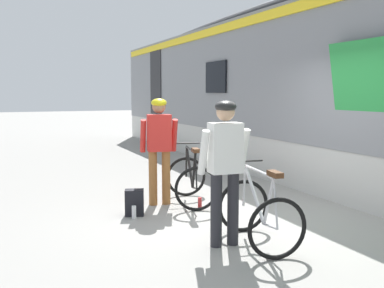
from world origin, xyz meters
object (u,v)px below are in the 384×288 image
backpack_on_platform (134,203)px  water_bottle_near_the_bikes (200,203)px  water_bottle_by_the_backpack (134,212)px  bicycle_far_silver (259,213)px  train_car (337,87)px  cyclist_near_in_red (159,142)px  bicycle_near_black (191,180)px  cyclist_far_in_white (225,160)px

backpack_on_platform → water_bottle_near_the_bikes: 1.08m
backpack_on_platform → water_bottle_by_the_backpack: bearing=-90.1°
bicycle_far_silver → backpack_on_platform: bearing=119.1°
train_car → cyclist_near_in_red: bearing=-172.0°
cyclist_near_in_red → water_bottle_near_the_bikes: 1.20m
bicycle_far_silver → bicycle_near_black: bearing=88.5°
water_bottle_near_the_bikes → water_bottle_by_the_backpack: water_bottle_by_the_backpack is taller
cyclist_near_in_red → bicycle_far_silver: (0.45, -2.32, -0.65)m
train_car → water_bottle_near_the_bikes: bearing=-163.5°
cyclist_far_in_white → bicycle_far_silver: cyclist_far_in_white is taller
train_car → water_bottle_near_the_bikes: (-3.74, -1.11, -1.88)m
backpack_on_platform → cyclist_far_in_white: bearing=-50.6°
bicycle_near_black → water_bottle_by_the_backpack: bearing=-156.4°
water_bottle_near_the_bikes → water_bottle_by_the_backpack: bearing=-173.8°
train_car → cyclist_far_in_white: train_car is taller
cyclist_near_in_red → backpack_on_platform: bearing=-140.5°
cyclist_far_in_white → water_bottle_near_the_bikes: (0.44, 1.65, -0.96)m
cyclist_far_in_white → water_bottle_near_the_bikes: bearing=75.2°
train_car → bicycle_near_black: bearing=-168.9°
bicycle_near_black → bicycle_far_silver: same height
cyclist_far_in_white → bicycle_near_black: (0.45, 2.03, -0.65)m
cyclist_far_in_white → bicycle_far_silver: (0.39, -0.15, -0.65)m
water_bottle_near_the_bikes → backpack_on_platform: bearing=177.7°
cyclist_far_in_white → water_bottle_by_the_backpack: (-0.69, 1.53, -0.96)m
cyclist_near_in_red → bicycle_near_black: 0.84m
bicycle_far_silver → water_bottle_by_the_backpack: (-1.09, 1.68, -0.30)m
cyclist_near_in_red → water_bottle_by_the_backpack: cyclist_near_in_red is taller
water_bottle_by_the_backpack → backpack_on_platform: bearing=71.0°
train_car → backpack_on_platform: train_car is taller
train_car → cyclist_far_in_white: bearing=-146.5°
cyclist_near_in_red → cyclist_far_in_white: 2.17m
cyclist_near_in_red → backpack_on_platform: (-0.57, -0.47, -0.85)m
cyclist_near_in_red → backpack_on_platform: cyclist_near_in_red is taller
train_car → bicycle_near_black: 4.10m
cyclist_near_in_red → water_bottle_by_the_backpack: bearing=-134.6°
bicycle_near_black → train_car: bearing=11.1°
bicycle_near_black → water_bottle_by_the_backpack: bicycle_near_black is taller
backpack_on_platform → train_car: bearing=31.3°
cyclist_near_in_red → backpack_on_platform: size_ratio=4.40×
cyclist_near_in_red → water_bottle_near_the_bikes: (0.50, -0.52, -0.96)m
water_bottle_near_the_bikes → train_car: bearing=16.5°
water_bottle_near_the_bikes → water_bottle_by_the_backpack: (-1.13, -0.12, 0.01)m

